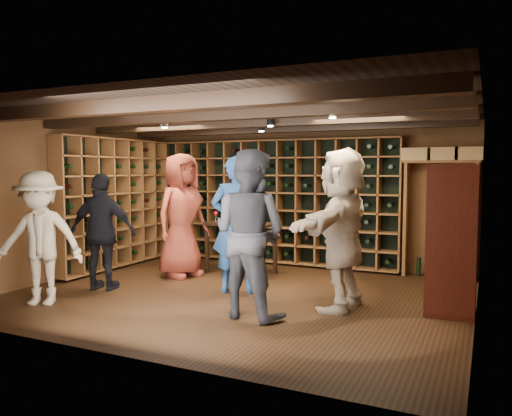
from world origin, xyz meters
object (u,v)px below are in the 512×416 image
at_px(display_cabinet, 451,243).
at_px(tasting_table, 241,228).
at_px(guest_red_floral, 182,215).
at_px(guest_beige, 342,229).
at_px(man_blue_shirt, 236,224).
at_px(man_grey_suit, 249,234).
at_px(guest_woman_black, 103,232).
at_px(guest_khaki, 40,238).

height_order(display_cabinet, tasting_table, display_cabinet).
xyz_separation_m(guest_red_floral, guest_beige, (2.84, -0.74, 0.01)).
bearing_deg(guest_beige, man_blue_shirt, -89.95).
bearing_deg(display_cabinet, guest_red_floral, 173.27).
height_order(man_blue_shirt, tasting_table, man_blue_shirt).
xyz_separation_m(man_grey_suit, tasting_table, (-1.19, 2.13, -0.22)).
height_order(man_blue_shirt, guest_red_floral, guest_red_floral).
height_order(guest_red_floral, guest_woman_black, guest_red_floral).
height_order(guest_red_floral, tasting_table, guest_red_floral).
distance_m(guest_red_floral, guest_beige, 2.93).
distance_m(man_blue_shirt, tasting_table, 1.30).
height_order(guest_woman_black, guest_khaki, guest_khaki).
height_order(display_cabinet, guest_red_floral, guest_red_floral).
bearing_deg(display_cabinet, man_blue_shirt, -178.08).
bearing_deg(guest_red_floral, guest_khaki, 177.67).
height_order(guest_red_floral, guest_khaki, guest_red_floral).
distance_m(man_blue_shirt, guest_woman_black, 1.92).
distance_m(guest_woman_black, guest_khaki, 0.96).
xyz_separation_m(guest_woman_black, tasting_table, (1.27, 1.85, -0.08)).
bearing_deg(man_blue_shirt, tasting_table, -88.34).
height_order(guest_khaki, tasting_table, guest_khaki).
bearing_deg(tasting_table, guest_woman_black, -120.10).
height_order(guest_woman_black, guest_beige, guest_beige).
height_order(man_blue_shirt, guest_beige, guest_beige).
distance_m(guest_woman_black, tasting_table, 2.25).
xyz_separation_m(man_blue_shirt, tasting_table, (-0.52, 1.17, -0.20)).
relative_size(guest_red_floral, guest_woman_black, 1.18).
bearing_deg(guest_red_floral, guest_beige, -89.37).
relative_size(man_blue_shirt, guest_khaki, 1.12).
bearing_deg(man_blue_shirt, display_cabinet, 159.55).
distance_m(man_grey_suit, guest_khaki, 2.73).
relative_size(display_cabinet, guest_red_floral, 0.88).
bearing_deg(guest_beige, man_grey_suit, -41.78).
relative_size(guest_beige, tasting_table, 1.70).
xyz_separation_m(man_blue_shirt, guest_red_floral, (-1.28, 0.58, 0.03)).
xyz_separation_m(display_cabinet, guest_beige, (-1.25, -0.26, 0.14)).
relative_size(guest_red_floral, guest_beige, 0.99).
bearing_deg(display_cabinet, guest_khaki, -160.32).
distance_m(display_cabinet, guest_beige, 1.29).
bearing_deg(tasting_table, guest_khaki, -113.19).
distance_m(guest_woman_black, guest_beige, 3.39).
height_order(man_grey_suit, guest_beige, guest_beige).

